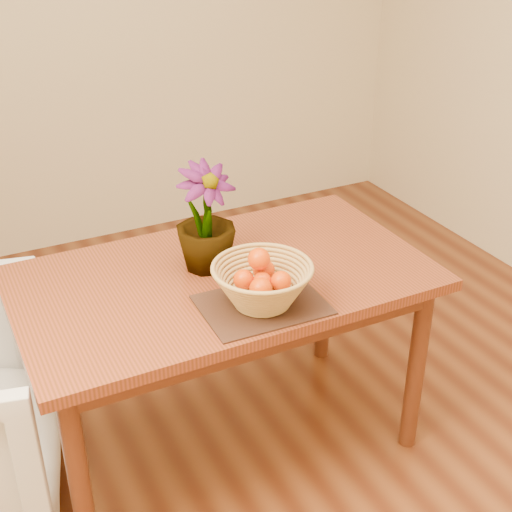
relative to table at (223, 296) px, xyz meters
name	(u,v)px	position (x,y,z in m)	size (l,w,h in m)	color
floor	(262,493)	(0.00, -0.30, -0.66)	(4.50, 4.50, 0.00)	brown
wall_back	(65,4)	(0.00, 1.95, 0.69)	(4.00, 0.02, 2.70)	beige
table	(223,296)	(0.00, 0.00, 0.00)	(1.40, 0.80, 0.75)	maroon
placemat	(262,305)	(0.03, -0.24, 0.09)	(0.38, 0.29, 0.01)	#3D2116
wicker_basket	(262,286)	(0.03, -0.24, 0.16)	(0.32, 0.32, 0.13)	tan
orange_pile	(262,276)	(0.03, -0.23, 0.19)	(0.16, 0.17, 0.13)	#E13803
potted_plant	(205,218)	(-0.03, 0.07, 0.27)	(0.21, 0.21, 0.37)	#1D4513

